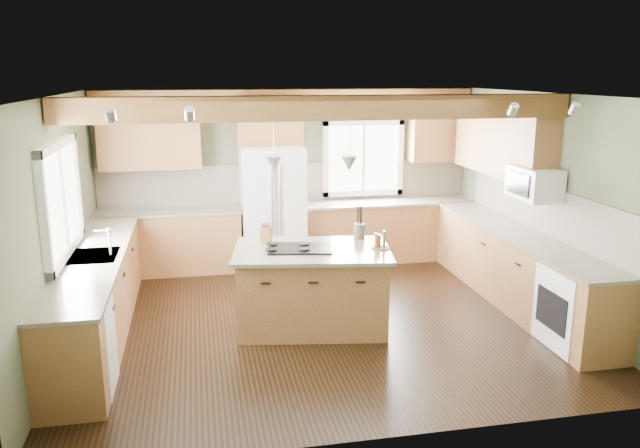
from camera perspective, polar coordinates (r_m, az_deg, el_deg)
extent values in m
plane|color=black|center=(7.44, 0.14, -8.71)|extent=(5.60, 5.60, 0.00)
plane|color=silver|center=(6.88, 0.16, 11.73)|extent=(5.60, 5.60, 0.00)
plane|color=#464F38|center=(9.46, -2.86, 4.37)|extent=(5.60, 0.00, 5.60)
plane|color=#464F38|center=(7.06, -22.73, 0.04)|extent=(0.00, 5.00, 5.00)
plane|color=#464F38|center=(8.07, 20.04, 1.90)|extent=(0.00, 5.00, 5.00)
cube|color=brown|center=(6.72, 0.45, 10.57)|extent=(5.55, 0.26, 0.26)
cube|color=brown|center=(9.24, -2.86, 11.88)|extent=(5.55, 0.20, 0.10)
cube|color=brown|center=(9.46, -2.84, 3.82)|extent=(5.58, 0.03, 0.58)
cube|color=brown|center=(8.12, 19.72, 1.34)|extent=(0.03, 3.70, 0.58)
cube|color=brown|center=(9.27, -13.54, -1.65)|extent=(2.02, 0.60, 0.88)
cube|color=brown|center=(9.16, -13.70, 1.12)|extent=(2.06, 0.64, 0.04)
cube|color=brown|center=(9.69, 6.21, -0.67)|extent=(2.62, 0.60, 0.88)
cube|color=brown|center=(9.58, 6.29, 1.99)|extent=(2.66, 0.64, 0.04)
cube|color=brown|center=(7.29, -19.70, -6.34)|extent=(0.60, 3.70, 0.88)
cube|color=brown|center=(7.15, -20.00, -2.87)|extent=(0.64, 3.74, 0.04)
cube|color=brown|center=(8.17, 17.56, -4.00)|extent=(0.60, 3.70, 0.88)
cube|color=brown|center=(8.05, 17.80, -0.88)|extent=(0.64, 3.74, 0.04)
cube|color=brown|center=(9.13, -15.31, 7.67)|extent=(1.40, 0.35, 0.90)
cube|color=brown|center=(9.15, -4.65, 9.39)|extent=(0.96, 0.35, 0.70)
cube|color=brown|center=(8.66, 16.33, 7.30)|extent=(0.35, 2.20, 0.90)
cube|color=brown|center=(9.82, 10.79, 8.32)|extent=(0.90, 0.35, 0.90)
cube|color=white|center=(7.05, -22.68, 2.11)|extent=(0.04, 1.60, 1.05)
cube|color=white|center=(9.64, 3.95, 6.04)|extent=(1.10, 0.04, 1.00)
cube|color=#262628|center=(7.15, -20.00, -2.83)|extent=(0.50, 0.65, 0.03)
cylinder|color=#B2B2B7|center=(7.09, -18.66, -1.65)|extent=(0.02, 0.02, 0.28)
cube|color=white|center=(6.10, -21.29, -10.57)|extent=(0.60, 0.60, 0.84)
cube|color=white|center=(7.13, 22.48, -7.13)|extent=(0.60, 0.72, 0.84)
cube|color=white|center=(7.87, 19.00, 3.55)|extent=(0.40, 0.70, 0.38)
cone|color=#B2B2B7|center=(6.75, -4.22, 5.51)|extent=(0.18, 0.18, 0.16)
cone|color=#B2B2B7|center=(6.77, 2.68, 5.56)|extent=(0.18, 0.18, 0.16)
cube|color=white|center=(9.13, -4.34, 1.45)|extent=(0.90, 0.74, 1.80)
cube|color=brown|center=(7.10, -0.73, -6.03)|extent=(1.76, 1.24, 0.88)
cube|color=brown|center=(6.96, -0.74, -2.47)|extent=(1.88, 1.36, 0.04)
cube|color=black|center=(6.95, -1.85, -2.24)|extent=(0.77, 0.57, 0.02)
cube|color=brown|center=(7.20, -4.95, -1.01)|extent=(0.14, 0.13, 0.19)
cylinder|color=#413834|center=(7.38, 3.61, -0.66)|extent=(0.17, 0.17, 0.18)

